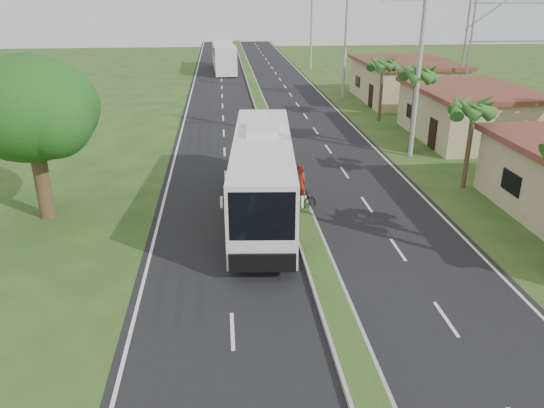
{
  "coord_description": "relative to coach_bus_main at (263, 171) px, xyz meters",
  "views": [
    {
      "loc": [
        -3.59,
        -14.07,
        10.05
      ],
      "look_at": [
        -1.65,
        6.16,
        1.8
      ],
      "focal_mm": 35.0,
      "sensor_mm": 36.0,
      "label": 1
    }
  ],
  "objects": [
    {
      "name": "shade_tree",
      "position": [
        -10.32,
        0.76,
        2.79
      ],
      "size": [
        6.3,
        6.0,
        7.54
      ],
      "color": "#473321",
      "rests_on": "ground"
    },
    {
      "name": "utility_pole_c",
      "position": [
        10.3,
        28.74,
        3.44
      ],
      "size": [
        1.6,
        0.28,
        11.0
      ],
      "color": "gray",
      "rests_on": "ground"
    },
    {
      "name": "utility_pole_d",
      "position": [
        10.3,
        48.74,
        3.19
      ],
      "size": [
        1.6,
        0.28,
        10.5
      ],
      "color": "gray",
      "rests_on": "ground"
    },
    {
      "name": "motorcyclist",
      "position": [
        1.75,
        0.03,
        -1.36
      ],
      "size": [
        1.97,
        1.19,
        2.43
      ],
      "rotation": [
        0.0,
        0.0,
        0.37
      ],
      "color": "black",
      "rests_on": "ground"
    },
    {
      "name": "lane_edge_right",
      "position": [
        8.5,
        10.74,
        -2.23
      ],
      "size": [
        0.12,
        160.0,
        0.01
      ],
      "primitive_type": "cube",
      "color": "silver",
      "rests_on": "ground"
    },
    {
      "name": "ground",
      "position": [
        1.8,
        -9.26,
        -2.23
      ],
      "size": [
        180.0,
        180.0,
        0.0
      ],
      "primitive_type": "plane",
      "color": "#264A1B",
      "rests_on": "ground"
    },
    {
      "name": "lane_edge_left",
      "position": [
        -4.9,
        10.74,
        -2.23
      ],
      "size": [
        0.12,
        160.0,
        0.01
      ],
      "primitive_type": "cube",
      "color": "silver",
      "rests_on": "ground"
    },
    {
      "name": "palm_verge_d",
      "position": [
        11.1,
        18.74,
        2.32
      ],
      "size": [
        2.4,
        2.4,
        5.25
      ],
      "color": "#473321",
      "rests_on": "ground"
    },
    {
      "name": "coach_bus_main",
      "position": [
        0.0,
        0.0,
        0.0
      ],
      "size": [
        3.63,
        12.74,
        4.06
      ],
      "rotation": [
        0.0,
        0.0,
        -0.08
      ],
      "color": "silver",
      "rests_on": "ground"
    },
    {
      "name": "median_strip",
      "position": [
        1.8,
        10.74,
        -2.13
      ],
      "size": [
        1.2,
        160.0,
        0.18
      ],
      "color": "gray",
      "rests_on": "ground"
    },
    {
      "name": "palm_verge_b",
      "position": [
        11.2,
        2.74,
        2.12
      ],
      "size": [
        2.4,
        2.4,
        5.05
      ],
      "color": "#473321",
      "rests_on": "ground"
    },
    {
      "name": "palm_verge_c",
      "position": [
        10.6,
        9.74,
        2.89
      ],
      "size": [
        2.4,
        2.4,
        5.85
      ],
      "color": "#473321",
      "rests_on": "ground"
    },
    {
      "name": "shop_far",
      "position": [
        15.8,
        26.74,
        -0.3
      ],
      "size": [
        8.6,
        11.6,
        3.82
      ],
      "color": "tan",
      "rests_on": "ground"
    },
    {
      "name": "shop_mid",
      "position": [
        15.8,
        12.74,
        -0.38
      ],
      "size": [
        7.6,
        10.6,
        3.67
      ],
      "color": "tan",
      "rests_on": "ground"
    },
    {
      "name": "coach_bus_far",
      "position": [
        -1.27,
        48.35,
        -0.24
      ],
      "size": [
        3.09,
        12.15,
        3.51
      ],
      "rotation": [
        0.0,
        0.0,
        0.04
      ],
      "color": "white",
      "rests_on": "ground"
    },
    {
      "name": "billboard_lattice",
      "position": [
        23.8,
        20.74,
        4.59
      ],
      "size": [
        10.18,
        1.18,
        12.07
      ],
      "color": "gray",
      "rests_on": "ground"
    },
    {
      "name": "utility_pole_b",
      "position": [
        10.27,
        8.74,
        4.02
      ],
      "size": [
        3.2,
        0.28,
        12.0
      ],
      "color": "gray",
      "rests_on": "ground"
    },
    {
      "name": "road_asphalt",
      "position": [
        1.8,
        10.74,
        -2.22
      ],
      "size": [
        14.0,
        160.0,
        0.02
      ],
      "primitive_type": "cube",
      "color": "black",
      "rests_on": "ground"
    }
  ]
}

